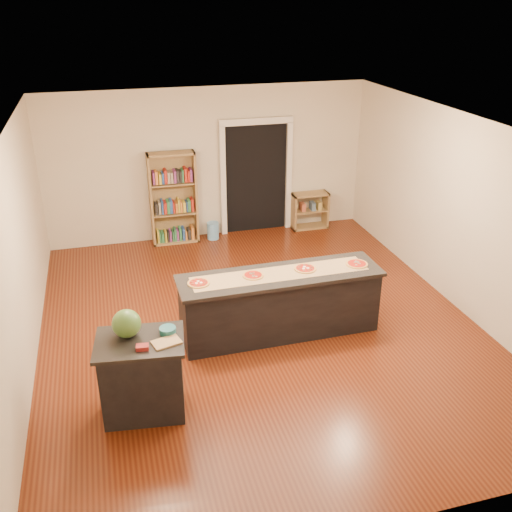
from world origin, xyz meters
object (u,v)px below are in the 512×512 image
object	(u,v)px
waste_bin	(213,231)
watermelon	(126,324)
low_shelf	(310,210)
bookshelf	(173,199)
kitchen_island	(280,303)
side_counter	(143,376)

from	to	relation	value
waste_bin	watermelon	distance (m)	4.96
low_shelf	watermelon	bearing A→B (deg)	-129.77
bookshelf	low_shelf	size ratio (longest dim) A/B	2.37
low_shelf	kitchen_island	bearing A→B (deg)	-116.24
low_shelf	waste_bin	xyz separation A→B (m)	(-1.97, -0.05, -0.20)
kitchen_island	waste_bin	xyz separation A→B (m)	(-0.23, 3.48, -0.29)
kitchen_island	watermelon	distance (m)	2.39
bookshelf	low_shelf	bearing A→B (deg)	-0.05
kitchen_island	waste_bin	distance (m)	3.50
kitchen_island	side_counter	xyz separation A→B (m)	(-1.94, -1.15, 0.02)
side_counter	watermelon	distance (m)	0.64
kitchen_island	side_counter	size ratio (longest dim) A/B	2.90
low_shelf	waste_bin	distance (m)	1.98
bookshelf	watermelon	size ratio (longest dim) A/B	5.52
low_shelf	watermelon	world-z (taller)	watermelon
watermelon	waste_bin	bearing A→B (deg)	67.96
side_counter	low_shelf	world-z (taller)	side_counter
side_counter	low_shelf	size ratio (longest dim) A/B	1.31
bookshelf	waste_bin	bearing A→B (deg)	-4.05
side_counter	kitchen_island	bearing A→B (deg)	37.75
low_shelf	waste_bin	bearing A→B (deg)	-178.61
side_counter	waste_bin	xyz separation A→B (m)	(1.72, 4.64, -0.31)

